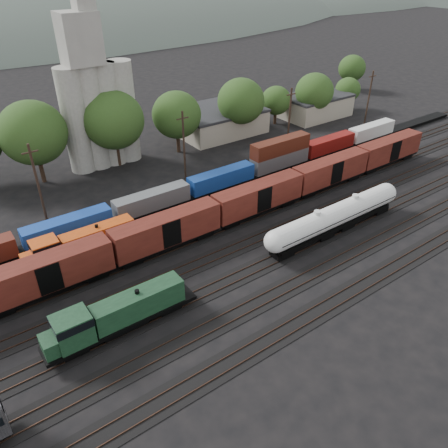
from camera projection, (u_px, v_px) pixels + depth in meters
ground at (196, 265)px, 55.31m from camera, size 600.00×600.00×0.00m
tracks at (196, 265)px, 55.28m from camera, size 180.00×33.20×0.20m
green_locomotive at (113, 316)px, 44.09m from camera, size 16.43×2.90×4.35m
tank_car_a at (316, 225)px, 58.35m from camera, size 17.38×3.11×4.55m
tank_car_b at (353, 208)px, 62.11m from camera, size 17.49×3.13×4.58m
orange_locomotive at (78, 243)px, 55.39m from camera, size 15.85×2.64×3.96m
boxcar_string at (111, 250)px, 52.70m from camera, size 122.80×2.90×4.20m
container_wall at (61, 228)px, 58.61m from camera, size 160.89×2.60×5.80m
grain_silo at (98, 104)px, 75.71m from camera, size 13.40×5.00×29.00m
industrial_sheds at (123, 148)px, 81.47m from camera, size 119.38×17.26×5.10m
tree_band at (44, 139)px, 71.39m from camera, size 169.11×22.81×14.54m
utility_poles at (117, 162)px, 67.14m from camera, size 122.20×0.36×12.00m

